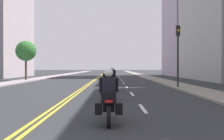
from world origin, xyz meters
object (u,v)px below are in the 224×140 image
Objects in this scene: motorcycle_2 at (109,82)px; motorcycle_4 at (113,76)px; motorcycle_0 at (108,101)px; traffic_light_near at (177,45)px; motorcycle_3 at (110,78)px; motorcycle_1 at (108,87)px; motorcycle_6 at (109,74)px; street_tree_0 at (25,51)px; motorcycle_5 at (111,75)px.

motorcycle_2 is 0.97× the size of motorcycle_4.
motorcycle_0 is 14.52m from traffic_light_near.
motorcycle_4 reaches higher than motorcycle_3.
motorcycle_3 is at bearing -94.45° from motorcycle_4.
motorcycle_4 reaches higher than motorcycle_2.
motorcycle_6 is at bearing 93.70° from motorcycle_1.
motorcycle_1 reaches higher than motorcycle_3.
motorcycle_0 is at bearing -92.92° from motorcycle_4.
street_tree_0 is at bearing 156.88° from motorcycle_4.
motorcycle_3 is 14.67m from street_tree_0.
motorcycle_2 reaches higher than motorcycle_3.
motorcycle_2 reaches higher than motorcycle_0.
motorcycle_4 is 11.82m from street_tree_0.
motorcycle_0 is 0.95× the size of motorcycle_6.
motorcycle_0 is 5.58m from motorcycle_1.
motorcycle_3 is at bearing -90.47° from motorcycle_6.
motorcycle_4 reaches higher than motorcycle_0.
motorcycle_1 is at bearing -93.41° from motorcycle_4.
motorcycle_0 reaches higher than motorcycle_3.
motorcycle_4 is at bearing 88.70° from motorcycle_0.
traffic_light_near reaches higher than motorcycle_2.
motorcycle_0 is at bearing -86.61° from motorcycle_2.
traffic_light_near is (5.18, -2.71, 2.68)m from motorcycle_3.
motorcycle_5 is at bearing 92.31° from motorcycle_2.
motorcycle_2 is 0.45× the size of traffic_light_near.
motorcycle_5 is 11.01m from street_tree_0.
motorcycle_4 is 10.98m from motorcycle_6.
traffic_light_near is at bearing 67.97° from motorcycle_0.
motorcycle_2 is 1.00× the size of motorcycle_3.
motorcycle_0 is 0.43× the size of street_tree_0.
traffic_light_near is at bearing -66.13° from motorcycle_5.
motorcycle_4 is (0.23, 21.77, -0.01)m from motorcycle_0.
motorcycle_1 is at bearing -91.01° from motorcycle_6.
motorcycle_3 is 0.99× the size of motorcycle_6.
motorcycle_3 is (0.09, 10.43, 0.01)m from motorcycle_1.
motorcycle_4 is at bearing 92.26° from motorcycle_1.
traffic_light_near is at bearing 59.00° from motorcycle_1.
motorcycle_5 is at bearing 88.62° from motorcycle_3.
motorcycle_1 is 9.72m from traffic_light_near.
motorcycle_0 is 0.96× the size of motorcycle_5.
traffic_light_near is (5.11, -13.67, 2.68)m from motorcycle_5.
motorcycle_0 is 32.75m from motorcycle_6.
motorcycle_3 is (0.01, 16.01, 0.01)m from motorcycle_0.
motorcycle_2 is at bearing -90.95° from motorcycle_6.
motorcycle_0 is at bearing -91.05° from motorcycle_3.
traffic_light_near is at bearing -28.67° from motorcycle_3.
motorcycle_4 is 5.20m from motorcycle_5.
motorcycle_4 reaches higher than motorcycle_6.
motorcycle_5 is (0.07, 10.96, 0.00)m from motorcycle_3.
motorcycle_6 is (-0.25, 32.75, -0.01)m from motorcycle_0.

